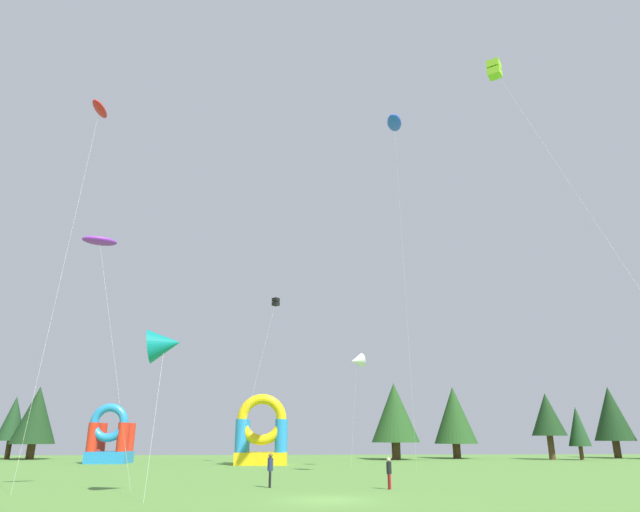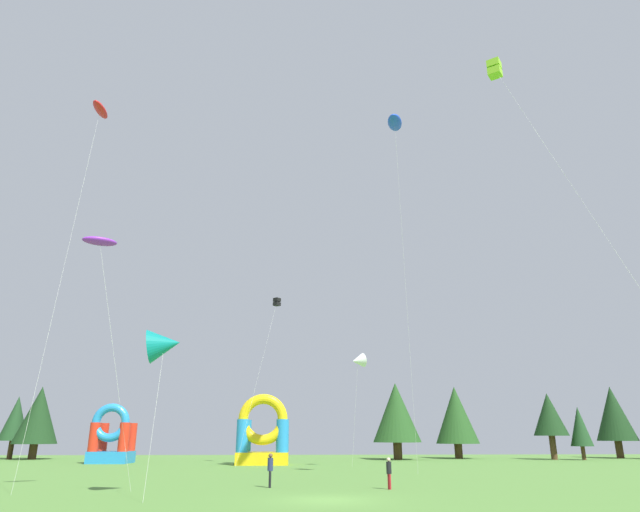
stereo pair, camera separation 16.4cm
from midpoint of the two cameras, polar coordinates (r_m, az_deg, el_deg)
The scene contains 19 objects.
ground_plane at distance 26.75m, azimuth 0.55°, elevation -24.10°, with size 120.00×120.00×0.00m, color #548438.
kite_teal_delta at distance 29.32m, azimuth -16.04°, elevation -8.85°, with size 1.97×3.35×8.13m.
kite_black_box at distance 58.48m, azimuth -4.73°, elevation -4.85°, with size 3.66×4.46×16.66m.
kite_blue_parafoil at distance 47.19m, azimuth 7.65°, elevation 13.56°, with size 2.46×6.31×28.10m.
kite_white_delta at distance 52.95m, azimuth 3.77°, elevation -10.83°, with size 1.77×2.21×10.23m.
kite_red_parafoil at distance 43.22m, azimuth -22.07°, elevation 13.97°, with size 1.22×6.23×25.33m.
kite_purple_parafoil at distance 33.13m, azimuth -22.10°, elevation 1.42°, with size 3.74×2.17×13.46m.
kite_lime_box at distance 42.76m, azimuth 17.64°, elevation 17.98°, with size 8.85×6.64×28.06m.
person_near_camera at distance 31.95m, azimuth 7.05°, elevation -21.29°, with size 0.35×0.35×1.61m.
person_midfield at distance 32.86m, azimuth -5.36°, elevation -21.06°, with size 0.34×0.34×1.79m.
inflatable_blue_arch at distance 63.87m, azimuth -21.12°, elevation -17.56°, with size 4.05×3.74×5.93m.
inflatable_red_slide at distance 57.48m, azimuth -6.18°, elevation -18.42°, with size 5.09×4.34×6.68m.
tree_row_2 at distance 80.00m, azimuth -29.37°, elevation -14.54°, with size 3.36×3.36×7.41m.
tree_row_3 at distance 78.30m, azimuth -27.52°, elevation -14.48°, with size 5.17×5.17×8.57m.
tree_row_4 at distance 70.02m, azimuth 7.71°, elevation -15.86°, with size 5.78×5.78×8.93m.
tree_row_5 at distance 74.66m, azimuth 13.74°, elevation -15.80°, with size 5.39×5.39×8.75m.
tree_row_6 at distance 74.67m, azimuth 22.53°, elevation -15.04°, with size 4.06×4.06×7.68m.
tree_row_7 at distance 75.16m, azimuth 25.20°, elevation -15.78°, with size 2.56×2.56×6.05m.
tree_row_8 at distance 82.89m, azimuth 28.03°, elevation -14.31°, with size 4.91×4.91×8.84m.
Camera 1 is at (-1.66, -26.55, 2.76)m, focal length 30.71 mm.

